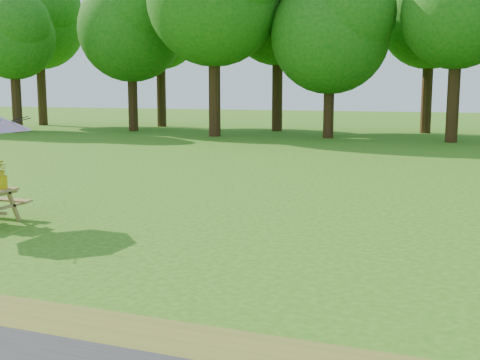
% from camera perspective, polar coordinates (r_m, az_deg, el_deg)
% --- Properties ---
extents(ground, '(120.00, 120.00, 0.00)m').
position_cam_1_polar(ground, '(10.40, -18.43, -5.71)').
color(ground, '#306212').
rests_on(ground, ground).
extents(flower_bucket, '(0.38, 0.34, 0.54)m').
position_cam_1_polar(flower_bucket, '(11.93, -21.79, 0.60)').
color(flower_bucket, '#DAB90B').
rests_on(flower_bucket, picnic_table).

